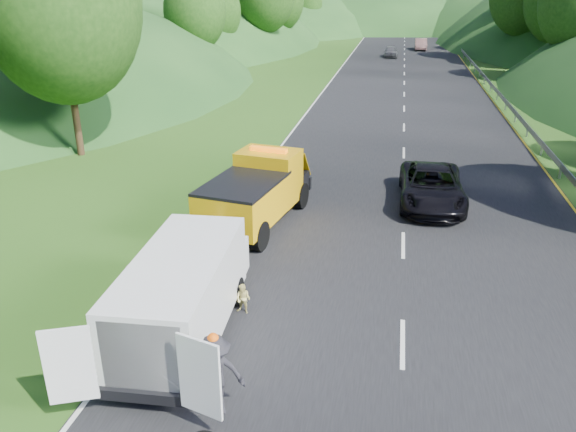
% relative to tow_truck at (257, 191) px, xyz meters
% --- Properties ---
extents(ground, '(320.00, 320.00, 0.00)m').
position_rel_tow_truck_xyz_m(ground, '(2.56, -5.04, -1.32)').
color(ground, '#38661E').
rests_on(ground, ground).
extents(road_surface, '(14.00, 200.00, 0.02)m').
position_rel_tow_truck_xyz_m(road_surface, '(5.56, 34.96, -1.31)').
color(road_surface, black).
rests_on(road_surface, ground).
extents(guardrail, '(0.06, 140.00, 1.52)m').
position_rel_tow_truck_xyz_m(guardrail, '(12.86, 47.46, -1.32)').
color(guardrail, gray).
rests_on(guardrail, ground).
extents(tree_line_left, '(14.00, 140.00, 14.00)m').
position_rel_tow_truck_xyz_m(tree_line_left, '(-16.44, 54.96, -1.32)').
color(tree_line_left, '#30591A').
rests_on(tree_line_left, ground).
extents(tree_line_right, '(14.00, 140.00, 14.00)m').
position_rel_tow_truck_xyz_m(tree_line_right, '(25.56, 54.96, -1.32)').
color(tree_line_right, '#30591A').
rests_on(tree_line_right, ground).
extents(hills_backdrop, '(201.00, 288.60, 44.00)m').
position_rel_tow_truck_xyz_m(hills_backdrop, '(9.06, 129.66, -1.32)').
color(hills_backdrop, '#2D5B23').
rests_on(hills_backdrop, ground).
extents(tow_truck, '(3.33, 6.59, 2.70)m').
position_rel_tow_truck_xyz_m(tow_truck, '(0.00, 0.00, 0.00)').
color(tow_truck, black).
rests_on(tow_truck, ground).
extents(white_van, '(3.68, 6.86, 2.39)m').
position_rel_tow_truck_xyz_m(white_van, '(-0.02, -7.74, 0.03)').
color(white_van, black).
rests_on(white_van, ground).
extents(woman, '(0.45, 0.59, 1.54)m').
position_rel_tow_truck_xyz_m(woman, '(-1.08, -3.62, -1.32)').
color(woman, white).
rests_on(woman, ground).
extents(child, '(0.49, 0.41, 0.89)m').
position_rel_tow_truck_xyz_m(child, '(1.15, -6.40, -1.32)').
color(child, '#D0C36F').
rests_on(child, ground).
extents(worker, '(1.43, 1.18, 1.93)m').
position_rel_tow_truck_xyz_m(worker, '(1.64, -10.37, -1.32)').
color(worker, black).
rests_on(worker, ground).
extents(suitcase, '(0.34, 0.21, 0.52)m').
position_rel_tow_truck_xyz_m(suitcase, '(-2.73, -5.28, -1.06)').
color(suitcase, brown).
rests_on(suitcase, ground).
extents(passing_suv, '(2.65, 5.60, 1.55)m').
position_rel_tow_truck_xyz_m(passing_suv, '(6.66, 3.32, -1.32)').
color(passing_suv, black).
rests_on(passing_suv, ground).
extents(dist_car_a, '(1.61, 4.00, 1.36)m').
position_rel_tow_truck_xyz_m(dist_car_a, '(3.85, 55.04, -1.32)').
color(dist_car_a, '#444448').
rests_on(dist_car_a, ground).
extents(dist_car_b, '(1.61, 4.60, 1.52)m').
position_rel_tow_truck_xyz_m(dist_car_b, '(7.76, 64.40, -1.32)').
color(dist_car_b, brown).
rests_on(dist_car_b, ground).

